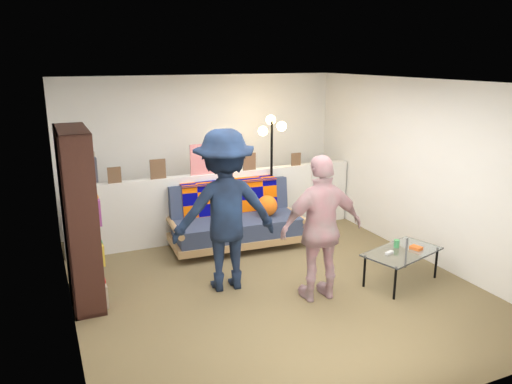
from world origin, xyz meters
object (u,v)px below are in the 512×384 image
coffee_table (402,253)px  person_left (225,211)px  bookshelf (80,223)px  floor_lamp (272,151)px  futon_sofa (237,220)px  person_right (322,229)px

coffee_table → person_left: 2.20m
bookshelf → person_left: bookshelf is taller
bookshelf → person_left: 1.61m
coffee_table → floor_lamp: size_ratio=0.59×
futon_sofa → floor_lamp: bearing=25.3°
coffee_table → bookshelf: bearing=162.9°
person_left → futon_sofa: bearing=-111.1°
coffee_table → floor_lamp: floor_lamp is taller
person_right → futon_sofa: bearing=-78.3°
futon_sofa → person_left: person_left is taller
coffee_table → floor_lamp: (-0.66, 2.30, 0.91)m
futon_sofa → person_right: size_ratio=1.17×
coffee_table → person_left: person_left is taller
futon_sofa → person_left: bearing=-117.2°
floor_lamp → person_right: (-0.46, -2.24, -0.46)m
coffee_table → person_right: 1.20m
person_left → person_right: person_left is taller
bookshelf → floor_lamp: 3.17m
futon_sofa → person_right: person_right is taller
futon_sofa → floor_lamp: floor_lamp is taller
floor_lamp → futon_sofa: bearing=-154.7°
bookshelf → person_right: (2.45, -1.04, -0.08)m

